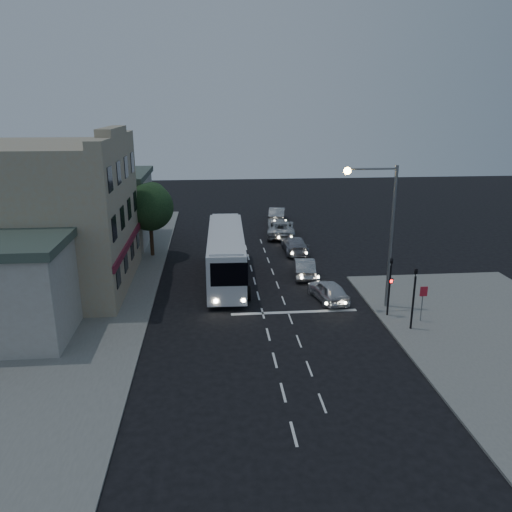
{
  "coord_description": "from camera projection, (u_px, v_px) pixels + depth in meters",
  "views": [
    {
      "loc": [
        -3.03,
        -26.71,
        12.62
      ],
      "look_at": [
        0.04,
        7.14,
        2.2
      ],
      "focal_mm": 35.0,
      "sensor_mm": 36.0,
      "label": 1
    }
  ],
  "objects": [
    {
      "name": "ground",
      "position": [
        266.0,
        327.0,
        29.39
      ],
      "size": [
        120.0,
        120.0,
        0.0
      ],
      "primitive_type": "plane",
      "color": "black"
    },
    {
      "name": "traffic_signal_side",
      "position": [
        414.0,
        291.0,
        28.26
      ],
      "size": [
        0.18,
        0.15,
        4.1
      ],
      "color": "black",
      "rests_on": "sidewalk_near"
    },
    {
      "name": "road_markings",
      "position": [
        280.0,
        305.0,
        32.65
      ],
      "size": [
        8.0,
        30.55,
        0.01
      ],
      "color": "silver",
      "rests_on": "ground"
    },
    {
      "name": "main_building",
      "position": [
        53.0,
        217.0,
        34.3
      ],
      "size": [
        10.12,
        12.0,
        11.0
      ],
      "color": "tan",
      "rests_on": "sidewalk_far"
    },
    {
      "name": "low_building_south",
      "position": [
        0.0,
        290.0,
        26.79
      ],
      "size": [
        7.4,
        5.4,
        5.7
      ],
      "color": "#B2B0AA",
      "rests_on": "sidewalk_far"
    },
    {
      "name": "traffic_signal_main",
      "position": [
        390.0,
        280.0,
        30.08
      ],
      "size": [
        0.25,
        0.35,
        4.1
      ],
      "color": "black",
      "rests_on": "sidewalk_near"
    },
    {
      "name": "low_building_north",
      "position": [
        99.0,
        207.0,
        46.28
      ],
      "size": [
        9.4,
        9.4,
        6.5
      ],
      "color": "#B2B0AA",
      "rests_on": "sidewalk_far"
    },
    {
      "name": "car_sedan_a",
      "position": [
        304.0,
        267.0,
        37.92
      ],
      "size": [
        1.96,
        4.37,
        1.39
      ],
      "primitive_type": "imported",
      "rotation": [
        0.0,
        0.0,
        3.03
      ],
      "color": "#A1A1A1",
      "rests_on": "ground"
    },
    {
      "name": "car_extra",
      "position": [
        277.0,
        214.0,
        55.45
      ],
      "size": [
        2.52,
        5.1,
        1.61
      ],
      "primitive_type": "imported",
      "rotation": [
        0.0,
        0.0,
        2.97
      ],
      "color": "#9E9E9E",
      "rests_on": "ground"
    },
    {
      "name": "car_sedan_c",
      "position": [
        281.0,
        228.0,
        49.31
      ],
      "size": [
        3.35,
        6.06,
        1.61
      ],
      "primitive_type": "imported",
      "rotation": [
        0.0,
        0.0,
        3.02
      ],
      "color": "silver",
      "rests_on": "ground"
    },
    {
      "name": "sidewalk_far",
      "position": [
        75.0,
        286.0,
        35.87
      ],
      "size": [
        12.0,
        50.0,
        0.12
      ],
      "primitive_type": "cube",
      "color": "slate",
      "rests_on": "ground"
    },
    {
      "name": "streetlight",
      "position": [
        382.0,
        221.0,
        30.44
      ],
      "size": [
        3.32,
        0.44,
        9.0
      ],
      "color": "slate",
      "rests_on": "sidewalk_near"
    },
    {
      "name": "regulatory_sign",
      "position": [
        423.0,
        298.0,
        29.5
      ],
      "size": [
        0.45,
        0.12,
        2.2
      ],
      "color": "slate",
      "rests_on": "sidewalk_near"
    },
    {
      "name": "street_tree",
      "position": [
        149.0,
        205.0,
        41.68
      ],
      "size": [
        4.0,
        4.0,
        6.2
      ],
      "color": "black",
      "rests_on": "sidewalk_far"
    },
    {
      "name": "tour_bus",
      "position": [
        226.0,
        253.0,
        36.74
      ],
      "size": [
        2.93,
        12.29,
        3.75
      ],
      "rotation": [
        0.0,
        0.0,
        -0.03
      ],
      "color": "white",
      "rests_on": "ground"
    },
    {
      "name": "car_sedan_b",
      "position": [
        295.0,
        245.0,
        43.9
      ],
      "size": [
        1.98,
        4.84,
        1.4
      ],
      "primitive_type": "imported",
      "rotation": [
        0.0,
        0.0,
        3.14
      ],
      "color": "#90919A",
      "rests_on": "ground"
    },
    {
      "name": "car_suv",
      "position": [
        328.0,
        290.0,
        33.2
      ],
      "size": [
        2.41,
        4.29,
        1.38
      ],
      "primitive_type": "imported",
      "rotation": [
        0.0,
        0.0,
        3.34
      ],
      "color": "silver",
      "rests_on": "ground"
    }
  ]
}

